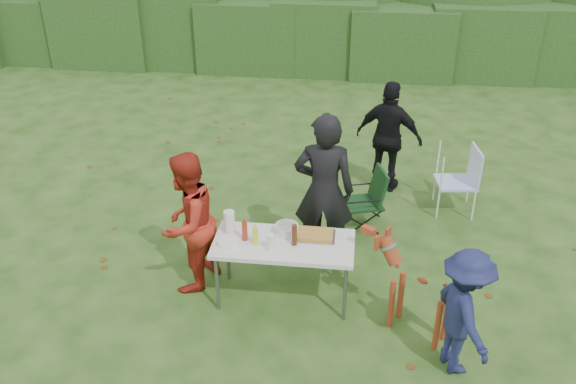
# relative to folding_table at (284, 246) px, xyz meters

# --- Properties ---
(ground) EXTENTS (80.00, 80.00, 0.00)m
(ground) POSITION_rel_folding_table_xyz_m (-0.13, 0.21, -0.69)
(ground) COLOR #1E4211
(hedge_row) EXTENTS (22.00, 1.40, 1.70)m
(hedge_row) POSITION_rel_folding_table_xyz_m (-0.13, 8.21, 0.16)
(hedge_row) COLOR #23471C
(hedge_row) RESTS_ON ground
(folding_table) EXTENTS (1.50, 0.70, 0.74)m
(folding_table) POSITION_rel_folding_table_xyz_m (0.00, 0.00, 0.00)
(folding_table) COLOR silver
(folding_table) RESTS_ON ground
(person_cook) EXTENTS (0.71, 0.47, 1.92)m
(person_cook) POSITION_rel_folding_table_xyz_m (0.37, 0.78, 0.27)
(person_cook) COLOR black
(person_cook) RESTS_ON ground
(person_red_jacket) EXTENTS (0.85, 0.96, 1.64)m
(person_red_jacket) POSITION_rel_folding_table_xyz_m (-1.08, 0.14, 0.13)
(person_red_jacket) COLOR #A92719
(person_red_jacket) RESTS_ON ground
(person_black_puffy) EXTENTS (1.04, 0.69, 1.64)m
(person_black_puffy) POSITION_rel_folding_table_xyz_m (1.16, 2.72, 0.13)
(person_black_puffy) COLOR black
(person_black_puffy) RESTS_ON ground
(child) EXTENTS (0.75, 0.97, 1.32)m
(child) POSITION_rel_folding_table_xyz_m (1.77, -0.83, -0.03)
(child) COLOR #1B204B
(child) RESTS_ON ground
(dog) EXTENTS (1.11, 0.93, 1.00)m
(dog) POSITION_rel_folding_table_xyz_m (1.43, -0.39, -0.18)
(dog) COLOR #91391C
(dog) RESTS_ON ground
(camping_chair) EXTENTS (0.66, 0.66, 0.84)m
(camping_chair) POSITION_rel_folding_table_xyz_m (0.84, 1.58, -0.27)
(camping_chair) COLOR #133616
(camping_chair) RESTS_ON ground
(lawn_chair) EXTENTS (0.63, 0.63, 0.94)m
(lawn_chair) POSITION_rel_folding_table_xyz_m (2.08, 2.20, -0.22)
(lawn_chair) COLOR #5C8AE8
(lawn_chair) RESTS_ON ground
(food_tray) EXTENTS (0.45, 0.30, 0.02)m
(food_tray) POSITION_rel_folding_table_xyz_m (0.31, 0.14, 0.06)
(food_tray) COLOR #B7B7BA
(food_tray) RESTS_ON folding_table
(focaccia_bread) EXTENTS (0.40, 0.26, 0.04)m
(focaccia_bread) POSITION_rel_folding_table_xyz_m (0.31, 0.14, 0.09)
(focaccia_bread) COLOR #BC8836
(focaccia_bread) RESTS_ON food_tray
(mustard_bottle) EXTENTS (0.06, 0.06, 0.20)m
(mustard_bottle) POSITION_rel_folding_table_xyz_m (-0.29, -0.07, 0.15)
(mustard_bottle) COLOR yellow
(mustard_bottle) RESTS_ON folding_table
(ketchup_bottle) EXTENTS (0.06, 0.06, 0.22)m
(ketchup_bottle) POSITION_rel_folding_table_xyz_m (-0.42, -0.00, 0.16)
(ketchup_bottle) COLOR #A42819
(ketchup_bottle) RESTS_ON folding_table
(beer_bottle) EXTENTS (0.06, 0.06, 0.24)m
(beer_bottle) POSITION_rel_folding_table_xyz_m (0.12, -0.03, 0.17)
(beer_bottle) COLOR #47230F
(beer_bottle) RESTS_ON folding_table
(paper_towel_roll) EXTENTS (0.12, 0.12, 0.26)m
(paper_towel_roll) POSITION_rel_folding_table_xyz_m (-0.61, 0.13, 0.18)
(paper_towel_roll) COLOR white
(paper_towel_roll) RESTS_ON folding_table
(cup_stack) EXTENTS (0.08, 0.08, 0.18)m
(cup_stack) POSITION_rel_folding_table_xyz_m (-0.11, -0.15, 0.14)
(cup_stack) COLOR white
(cup_stack) RESTS_ON folding_table
(pasta_bowl) EXTENTS (0.26, 0.26, 0.10)m
(pasta_bowl) POSITION_rel_folding_table_xyz_m (0.01, 0.18, 0.10)
(pasta_bowl) COLOR silver
(pasta_bowl) RESTS_ON folding_table
(plate_stack) EXTENTS (0.24, 0.24, 0.05)m
(plate_stack) POSITION_rel_folding_table_xyz_m (-0.57, -0.11, 0.08)
(plate_stack) COLOR white
(plate_stack) RESTS_ON folding_table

